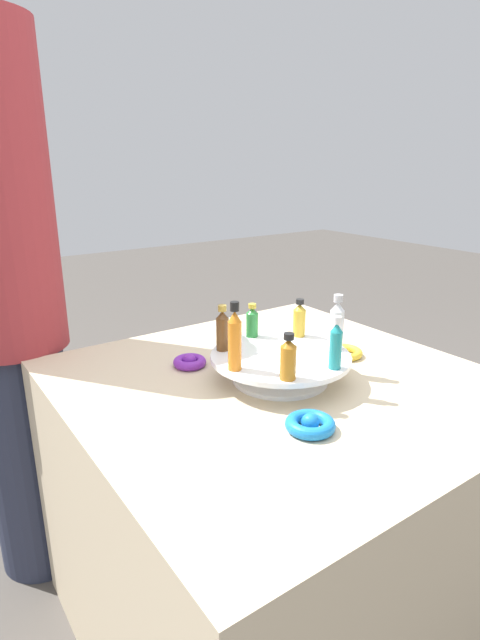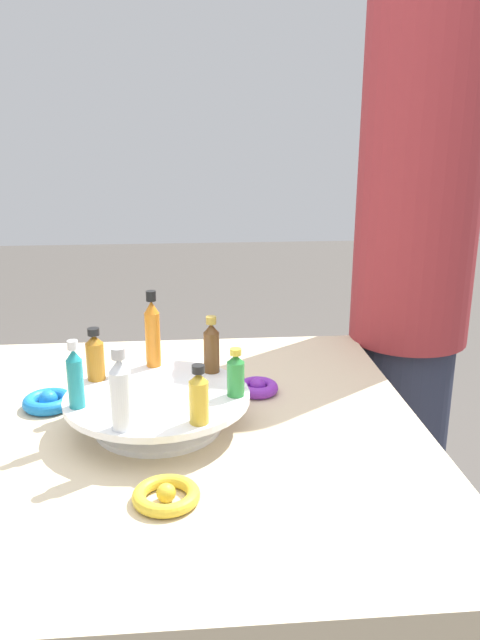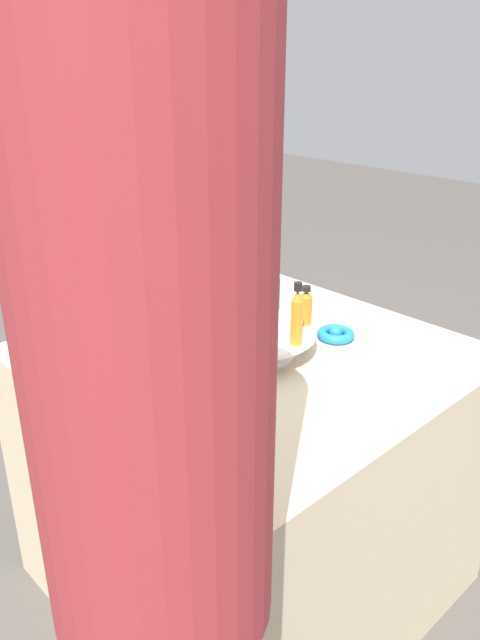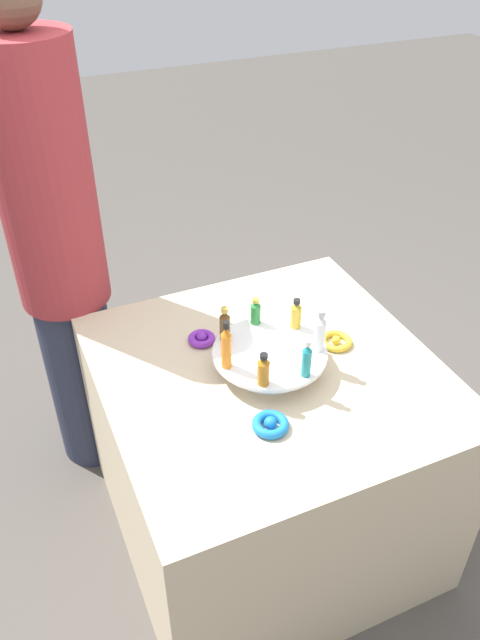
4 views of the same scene
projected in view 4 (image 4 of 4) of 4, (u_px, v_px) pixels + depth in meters
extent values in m
plane|color=#4C4742|center=(263.00, 523.00, 2.26)|extent=(12.00, 12.00, 0.00)
cube|color=beige|center=(266.00, 454.00, 2.04)|extent=(0.96, 0.96, 0.74)
cylinder|color=white|center=(269.00, 367.00, 1.81)|extent=(0.23, 0.23, 0.01)
cylinder|color=white|center=(269.00, 360.00, 1.80)|extent=(0.12, 0.12, 0.04)
cylinder|color=white|center=(270.00, 352.00, 1.78)|extent=(0.33, 0.33, 0.01)
cylinder|color=gold|center=(296.00, 317.00, 1.85)|extent=(0.03, 0.03, 0.07)
cone|color=gold|center=(297.00, 305.00, 1.82)|extent=(0.03, 0.03, 0.02)
cylinder|color=black|center=(297.00, 301.00, 1.81)|extent=(0.02, 0.02, 0.01)
cylinder|color=#288438|center=(256.00, 314.00, 1.87)|extent=(0.03, 0.03, 0.06)
cone|color=#288438|center=(256.00, 304.00, 1.84)|extent=(0.03, 0.03, 0.01)
cylinder|color=gold|center=(256.00, 300.00, 1.84)|extent=(0.02, 0.02, 0.01)
cylinder|color=brown|center=(225.00, 328.00, 1.80)|extent=(0.03, 0.03, 0.08)
cone|color=brown|center=(225.00, 315.00, 1.77)|extent=(0.03, 0.03, 0.02)
cylinder|color=#B79338|center=(225.00, 310.00, 1.76)|extent=(0.02, 0.02, 0.01)
cylinder|color=orange|center=(226.00, 351.00, 1.69)|extent=(0.03, 0.03, 0.11)
cone|color=orange|center=(226.00, 331.00, 1.65)|extent=(0.03, 0.03, 0.02)
cylinder|color=black|center=(226.00, 325.00, 1.64)|extent=(0.02, 0.02, 0.02)
cylinder|color=#AD6B19|center=(263.00, 373.00, 1.64)|extent=(0.03, 0.03, 0.07)
cone|color=#AD6B19|center=(264.00, 360.00, 1.62)|extent=(0.03, 0.03, 0.02)
cylinder|color=black|center=(264.00, 356.00, 1.61)|extent=(0.02, 0.02, 0.01)
cylinder|color=teal|center=(306.00, 363.00, 1.67)|extent=(0.03, 0.03, 0.08)
cone|color=teal|center=(308.00, 348.00, 1.64)|extent=(0.03, 0.03, 0.02)
cylinder|color=silver|center=(308.00, 343.00, 1.63)|extent=(0.02, 0.02, 0.02)
cylinder|color=silver|center=(320.00, 336.00, 1.75)|extent=(0.03, 0.03, 0.10)
cone|color=silver|center=(321.00, 319.00, 1.72)|extent=(0.03, 0.03, 0.02)
cylinder|color=#B2B2B7|center=(322.00, 313.00, 1.71)|extent=(0.02, 0.02, 0.02)
torus|color=blue|center=(270.00, 424.00, 1.62)|extent=(0.10, 0.10, 0.03)
sphere|color=blue|center=(270.00, 423.00, 1.61)|extent=(0.04, 0.04, 0.04)
torus|color=gold|center=(336.00, 341.00, 1.90)|extent=(0.10, 0.10, 0.02)
sphere|color=gold|center=(336.00, 340.00, 1.90)|extent=(0.03, 0.03, 0.03)
torus|color=purple|center=(202.00, 339.00, 1.91)|extent=(0.08, 0.08, 0.02)
sphere|color=purple|center=(202.00, 338.00, 1.91)|extent=(0.03, 0.03, 0.03)
cylinder|color=#282D42|center=(83.00, 376.00, 2.35)|extent=(0.25, 0.25, 0.73)
cylinder|color=#9E2D33|center=(44.00, 181.00, 1.88)|extent=(0.30, 0.30, 0.84)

